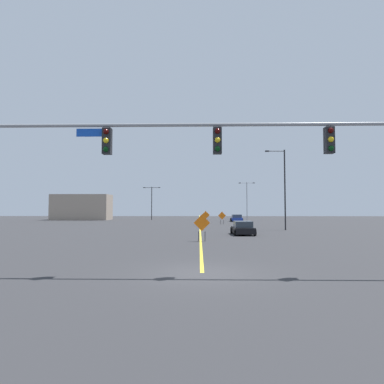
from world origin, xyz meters
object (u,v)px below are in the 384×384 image
Objects in this scene: street_lamp_mid_right at (152,200)px; construction_sign_right_lane at (222,216)px; street_lamp_far_left at (283,186)px; street_lamp_near_right at (247,198)px; construction_sign_left_lane at (202,224)px; car_black_mid at (243,228)px; car_blue_near at (236,218)px; traffic_signal_assembly at (271,147)px; construction_sign_right_shoulder at (206,216)px.

street_lamp_mid_right is 22.89m from construction_sign_right_lane.
street_lamp_far_left is 31.12m from street_lamp_near_right.
car_black_mid is (3.93, 6.19, -0.69)m from construction_sign_left_lane.
construction_sign_left_lane is at bearing -102.71° from street_lamp_near_right.
car_blue_near is at bearing 71.65° from construction_sign_right_lane.
street_lamp_mid_right is 19.11m from car_blue_near.
street_lamp_near_right is at bearing 70.13° from construction_sign_right_lane.
traffic_signal_assembly is 1.91× the size of street_lamp_far_left.
street_lamp_near_right reaches higher than street_lamp_mid_right.
traffic_signal_assembly is 25.65m from street_lamp_far_left.
traffic_signal_assembly reaches higher than construction_sign_right_lane.
construction_sign_left_lane is (-0.80, -25.29, -0.03)m from construction_sign_right_shoulder.
traffic_signal_assembly is 56.29m from street_lamp_near_right.
street_lamp_near_right is (7.25, 55.82, -0.21)m from traffic_signal_assembly.
street_lamp_mid_right is 3.58× the size of construction_sign_right_lane.
street_lamp_far_left is 1.16× the size of street_lamp_near_right.
construction_sign_left_lane is at bearing -126.79° from street_lamp_far_left.
traffic_signal_assembly is at bearing -105.57° from street_lamp_far_left.
car_blue_near is at bearing 85.08° from traffic_signal_assembly.
street_lamp_near_right is at bearing 77.29° from construction_sign_left_lane.
traffic_signal_assembly is 57.31m from street_lamp_mid_right.
street_lamp_far_left reaches higher than construction_sign_right_shoulder.
construction_sign_right_lane is at bearing 10.22° from construction_sign_right_shoulder.
street_lamp_mid_right is at bearing 179.98° from street_lamp_near_right.
construction_sign_right_lane is (-6.55, -18.11, -3.48)m from street_lamp_near_right.
traffic_signal_assembly is 18.71m from car_black_mid.
street_lamp_far_left is 15.74m from construction_sign_right_shoulder.
construction_sign_right_lane is (0.70, 37.70, -3.69)m from traffic_signal_assembly.
construction_sign_right_shoulder reaches higher than car_blue_near.
construction_sign_right_lane is 0.95× the size of construction_sign_right_shoulder.
car_blue_near reaches higher than car_black_mid.
street_lamp_far_left is at bearing 74.43° from traffic_signal_assembly.
construction_sign_right_shoulder is 0.45× the size of car_blue_near.
traffic_signal_assembly is 4.54× the size of car_black_mid.
street_lamp_mid_right reaches higher than construction_sign_right_lane.
car_blue_near is at bearing 79.36° from construction_sign_left_lane.
street_lamp_near_right reaches higher than construction_sign_right_shoulder.
street_lamp_far_left is at bearing -64.57° from construction_sign_right_lane.
traffic_signal_assembly reaches higher than construction_sign_left_lane.
car_black_mid is at bearing -95.44° from car_blue_near.
street_lamp_mid_right is at bearing 110.70° from car_black_mid.
street_lamp_mid_right is at bearing 120.86° from construction_sign_right_shoulder.
construction_sign_right_shoulder is at bearing 99.32° from car_black_mid.
street_lamp_far_left is 36.91m from street_lamp_mid_right.
construction_sign_left_lane is (-3.35, -25.75, 0.05)m from construction_sign_right_lane.
car_blue_near is (-2.75, 23.34, -4.47)m from street_lamp_far_left.
car_blue_near is (-3.11, -7.77, -4.09)m from street_lamp_near_right.
street_lamp_far_left reaches higher than car_blue_near.
construction_sign_right_shoulder is (-1.85, 37.24, -3.61)m from traffic_signal_assembly.
street_lamp_near_right is 9.32m from car_blue_near.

